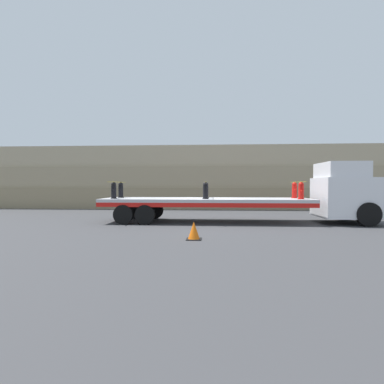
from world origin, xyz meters
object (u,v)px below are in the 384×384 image
at_px(flatbed_trailer, 193,203).
at_px(fire_hydrant_black_far_1, 206,190).
at_px(fire_hydrant_black_near_0, 114,191).
at_px(fire_hydrant_red_near_2, 301,191).
at_px(fire_hydrant_black_far_0, 121,190).
at_px(fire_hydrant_red_far_2, 294,190).
at_px(truck_cab, 347,192).
at_px(fire_hydrant_black_near_1, 205,191).
at_px(traffic_cone, 194,231).

xyz_separation_m(flatbed_trailer, fire_hydrant_black_far_1, (0.63, 0.56, 0.59)).
xyz_separation_m(flatbed_trailer, fire_hydrant_black_near_0, (-3.78, -0.56, 0.59)).
bearing_deg(fire_hydrant_red_near_2, fire_hydrant_black_near_0, 180.00).
relative_size(fire_hydrant_black_far_0, fire_hydrant_red_far_2, 1.00).
bearing_deg(flatbed_trailer, truck_cab, 0.00).
bearing_deg(fire_hydrant_red_near_2, fire_hydrant_black_far_1, 165.85).
bearing_deg(fire_hydrant_black_near_1, fire_hydrant_black_far_1, 90.00).
relative_size(truck_cab, fire_hydrant_red_far_2, 3.60).
bearing_deg(fire_hydrant_black_near_1, flatbed_trailer, 138.63).
relative_size(fire_hydrant_red_far_2, traffic_cone, 1.33).
height_order(fire_hydrant_black_far_0, fire_hydrant_black_far_1, same).
distance_m(flatbed_trailer, fire_hydrant_black_near_0, 3.86).
height_order(fire_hydrant_black_far_0, fire_hydrant_red_far_2, same).
xyz_separation_m(fire_hydrant_black_near_0, fire_hydrant_black_far_1, (4.41, 1.11, 0.00)).
height_order(truck_cab, fire_hydrant_black_near_1, truck_cab).
bearing_deg(fire_hydrant_black_near_0, fire_hydrant_red_far_2, 7.19).
distance_m(flatbed_trailer, fire_hydrant_black_near_1, 1.03).
relative_size(fire_hydrant_black_far_1, fire_hydrant_red_near_2, 1.00).
height_order(truck_cab, fire_hydrant_red_far_2, truck_cab).
height_order(fire_hydrant_black_near_0, fire_hydrant_black_near_1, same).
distance_m(fire_hydrant_red_near_2, traffic_cone, 6.41).
xyz_separation_m(fire_hydrant_black_near_1, fire_hydrant_red_near_2, (4.41, 0.00, 0.00)).
bearing_deg(truck_cab, flatbed_trailer, 180.00).
bearing_deg(flatbed_trailer, fire_hydrant_black_near_0, -171.63).
xyz_separation_m(fire_hydrant_red_near_2, fire_hydrant_red_far_2, (0.00, 1.11, 0.00)).
bearing_deg(fire_hydrant_red_far_2, fire_hydrant_black_near_0, -172.81).
bearing_deg(fire_hydrant_red_far_2, truck_cab, -13.50).
bearing_deg(truck_cab, traffic_cone, -146.05).
bearing_deg(truck_cab, fire_hydrant_red_far_2, 166.50).
bearing_deg(fire_hydrant_black_near_0, traffic_cone, -45.41).
distance_m(flatbed_trailer, fire_hydrant_black_far_1, 1.03).
relative_size(fire_hydrant_black_near_0, fire_hydrant_black_near_1, 1.00).
bearing_deg(fire_hydrant_black_near_1, traffic_cone, -94.08).
height_order(flatbed_trailer, traffic_cone, flatbed_trailer).
relative_size(fire_hydrant_black_far_0, fire_hydrant_black_near_1, 1.00).
distance_m(truck_cab, fire_hydrant_black_near_0, 11.14).
bearing_deg(fire_hydrant_red_near_2, truck_cab, 13.50).
xyz_separation_m(fire_hydrant_black_near_0, fire_hydrant_red_far_2, (8.82, 1.11, 0.00)).
bearing_deg(fire_hydrant_black_far_0, fire_hydrant_black_near_0, -90.00).
relative_size(fire_hydrant_black_near_0, fire_hydrant_black_far_1, 1.00).
height_order(fire_hydrant_black_far_0, fire_hydrant_black_near_1, same).
bearing_deg(traffic_cone, fire_hydrant_black_near_0, 134.59).
relative_size(fire_hydrant_black_near_1, traffic_cone, 1.33).
distance_m(fire_hydrant_black_far_1, traffic_cone, 5.44).
xyz_separation_m(truck_cab, fire_hydrant_black_near_0, (-11.13, -0.56, 0.08)).
relative_size(fire_hydrant_black_far_1, traffic_cone, 1.33).
distance_m(fire_hydrant_black_near_0, fire_hydrant_red_far_2, 8.88).
xyz_separation_m(fire_hydrant_black_near_0, traffic_cone, (4.11, -4.17, -1.25)).
relative_size(flatbed_trailer, fire_hydrant_black_far_1, 12.56).
xyz_separation_m(fire_hydrant_black_far_0, traffic_cone, (4.11, -5.28, -1.25)).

